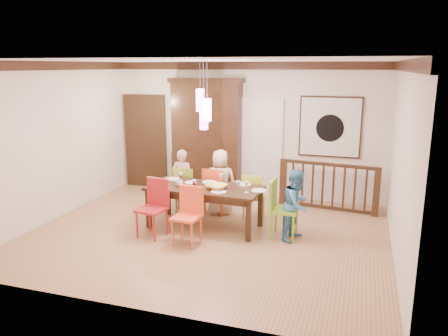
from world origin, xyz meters
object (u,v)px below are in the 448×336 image
(chair_end_right, at_px, (285,205))
(balustrade, at_px, (328,186))
(person_end_right, at_px, (297,205))
(dining_table, at_px, (205,191))
(china_hutch, at_px, (207,137))
(person_far_mid, at_px, (220,182))
(chair_far_left, at_px, (187,186))
(person_far_left, at_px, (183,180))

(chair_end_right, height_order, balustrade, chair_end_right)
(balustrade, relative_size, person_end_right, 1.67)
(dining_table, bearing_deg, chair_end_right, 0.28)
(china_hutch, relative_size, person_end_right, 2.16)
(china_hutch, xyz_separation_m, balustrade, (2.67, -0.35, -0.78))
(china_hutch, distance_m, person_far_mid, 1.54)
(chair_far_left, bearing_deg, person_far_mid, -172.17)
(chair_end_right, bearing_deg, person_end_right, -89.86)
(chair_far_left, xyz_separation_m, person_end_right, (2.26, -0.78, 0.07))
(dining_table, height_order, balustrade, balustrade)
(balustrade, xyz_separation_m, person_end_right, (-0.37, -1.70, 0.09))
(dining_table, height_order, person_far_left, person_far_left)
(person_far_mid, distance_m, person_end_right, 1.80)
(china_hutch, bearing_deg, chair_far_left, -88.24)
(china_hutch, xyz_separation_m, person_end_right, (2.30, -2.05, -0.69))
(person_far_left, xyz_separation_m, person_far_mid, (0.79, -0.00, 0.02))
(chair_end_right, xyz_separation_m, person_far_mid, (-1.40, 0.84, 0.07))
(dining_table, bearing_deg, person_end_right, 0.39)
(china_hutch, bearing_deg, chair_end_right, -44.20)
(dining_table, xyz_separation_m, chair_far_left, (-0.64, 0.73, -0.14))
(chair_far_left, distance_m, person_far_mid, 0.68)
(person_far_left, height_order, person_far_mid, person_far_mid)
(dining_table, relative_size, chair_far_left, 2.23)
(person_far_mid, xyz_separation_m, person_end_right, (1.59, -0.84, -0.04))
(dining_table, relative_size, china_hutch, 0.79)
(chair_end_right, height_order, china_hutch, china_hutch)
(person_far_left, distance_m, person_end_right, 2.53)
(chair_far_left, relative_size, china_hutch, 0.35)
(chair_end_right, distance_m, person_far_mid, 1.63)
(china_hutch, bearing_deg, person_end_right, -41.70)
(chair_end_right, height_order, person_end_right, person_end_right)
(person_far_left, bearing_deg, chair_end_right, 160.16)
(dining_table, relative_size, person_far_mid, 1.60)
(balustrade, bearing_deg, china_hutch, 179.62)
(dining_table, distance_m, china_hutch, 2.20)
(china_hutch, bearing_deg, dining_table, -71.37)
(balustrade, height_order, person_end_right, person_end_right)
(dining_table, distance_m, chair_far_left, 0.98)
(chair_end_right, bearing_deg, balustrade, -17.45)
(china_hutch, distance_m, person_far_left, 1.38)
(person_far_mid, relative_size, person_end_right, 1.07)
(balustrade, bearing_deg, dining_table, -133.41)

